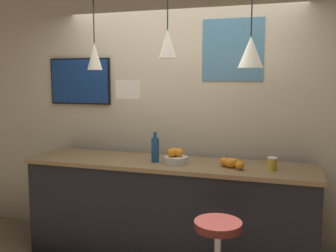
{
  "coord_description": "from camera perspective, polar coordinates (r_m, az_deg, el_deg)",
  "views": [
    {
      "loc": [
        1.06,
        -2.77,
        1.8
      ],
      "look_at": [
        0.0,
        0.63,
        1.34
      ],
      "focal_mm": 40.0,
      "sensor_mm": 36.0,
      "label": 1
    }
  ],
  "objects": [
    {
      "name": "mounted_tv",
      "position": [
        4.39,
        -13.26,
        6.65
      ],
      "size": [
        0.74,
        0.04,
        0.52
      ],
      "color": "black"
    },
    {
      "name": "back_wall",
      "position": [
        4.0,
        1.89,
        2.38
      ],
      "size": [
        8.0,
        0.06,
        2.9
      ],
      "color": "beige",
      "rests_on": "ground_plane"
    },
    {
      "name": "spread_jar",
      "position": [
        3.43,
        15.6,
        -5.56
      ],
      "size": [
        0.08,
        0.08,
        0.12
      ],
      "color": "gold",
      "rests_on": "service_counter"
    },
    {
      "name": "orange_pile",
      "position": [
        3.46,
        9.63,
        -5.57
      ],
      "size": [
        0.23,
        0.21,
        0.09
      ],
      "color": "orange",
      "rests_on": "service_counter"
    },
    {
      "name": "pendant_lamp_left",
      "position": [
        3.85,
        -11.13,
        10.45
      ],
      "size": [
        0.15,
        0.15,
        0.93
      ],
      "color": "black"
    },
    {
      "name": "service_counter",
      "position": [
        3.79,
        0.0,
        -12.73
      ],
      "size": [
        2.81,
        0.66,
        0.99
      ],
      "color": "black",
      "rests_on": "ground_plane"
    },
    {
      "name": "hanging_menu_board",
      "position": [
        3.43,
        -6.14,
        5.58
      ],
      "size": [
        0.24,
        0.01,
        0.17
      ],
      "color": "white"
    },
    {
      "name": "pendant_lamp_right",
      "position": [
        3.4,
        12.49,
        10.98
      ],
      "size": [
        0.22,
        0.22,
        0.92
      ],
      "color": "black"
    },
    {
      "name": "bar_stool",
      "position": [
        3.05,
        7.56,
        -17.87
      ],
      "size": [
        0.37,
        0.37,
        0.71
      ],
      "color": "#B7B7BC",
      "rests_on": "ground_plane"
    },
    {
      "name": "wall_poster",
      "position": [
        3.85,
        9.8,
        11.35
      ],
      "size": [
        0.61,
        0.01,
        0.62
      ],
      "color": "teal"
    },
    {
      "name": "juice_bottle",
      "position": [
        3.61,
        -1.96,
        -3.56
      ],
      "size": [
        0.08,
        0.08,
        0.3
      ],
      "color": "navy",
      "rests_on": "service_counter"
    },
    {
      "name": "pendant_lamp_middle",
      "position": [
        3.56,
        -0.07,
        12.46
      ],
      "size": [
        0.16,
        0.16,
        0.82
      ],
      "color": "black"
    },
    {
      "name": "fruit_bowl",
      "position": [
        3.56,
        1.21,
        -4.76
      ],
      "size": [
        0.23,
        0.23,
        0.15
      ],
      "color": "beige",
      "rests_on": "service_counter"
    }
  ]
}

